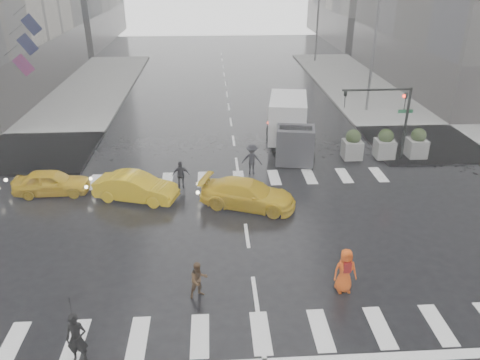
{
  "coord_description": "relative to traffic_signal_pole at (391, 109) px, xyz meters",
  "views": [
    {
      "loc": [
        -1.41,
        -17.68,
        11.15
      ],
      "look_at": [
        -0.19,
        2.0,
        1.79
      ],
      "focal_mm": 35.0,
      "sensor_mm": 36.0,
      "label": 1
    }
  ],
  "objects": [
    {
      "name": "street_lamp_far",
      "position": [
        1.86,
        29.99,
        1.73
      ],
      "size": [
        2.15,
        0.22,
        9.0
      ],
      "color": "#59595B",
      "rests_on": "ground"
    },
    {
      "name": "pedestrian_brown",
      "position": [
        -11.06,
        -12.01,
        -2.5
      ],
      "size": [
        0.86,
        0.79,
        1.44
      ],
      "primitive_type": "imported",
      "rotation": [
        0.0,
        0.0,
        0.42
      ],
      "color": "#452D18",
      "rests_on": "ground"
    },
    {
      "name": "road_markings",
      "position": [
        -9.01,
        -8.01,
        -3.21
      ],
      "size": [
        18.0,
        48.0,
        0.01
      ],
      "primitive_type": null,
      "color": "silver",
      "rests_on": "ground"
    },
    {
      "name": "flag_cluster",
      "position": [
        -24.09,
        10.49,
        2.42
      ],
      "size": [
        2.87,
        3.06,
        4.69
      ],
      "color": "#59595B",
      "rests_on": "ground"
    },
    {
      "name": "planter_east",
      "position": [
        1.99,
        0.19,
        -2.23
      ],
      "size": [
        1.1,
        1.1,
        1.8
      ],
      "color": "slate",
      "rests_on": "ground"
    },
    {
      "name": "pedestrian_orange",
      "position": [
        -5.73,
        -12.01,
        -2.33
      ],
      "size": [
        0.88,
        0.6,
        1.76
      ],
      "rotation": [
        0.0,
        0.0,
        0.04
      ],
      "color": "#DE4D0F",
      "rests_on": "ground"
    },
    {
      "name": "street_lamp_near",
      "position": [
        1.86,
        9.99,
        1.73
      ],
      "size": [
        2.15,
        0.22,
        9.0
      ],
      "color": "#59595B",
      "rests_on": "ground"
    },
    {
      "name": "box_truck",
      "position": [
        -5.57,
        2.04,
        -1.49
      ],
      "size": [
        2.28,
        6.07,
        3.23
      ],
      "rotation": [
        0.0,
        0.0,
        -0.17
      ],
      "color": "#BABABC",
      "rests_on": "ground"
    },
    {
      "name": "pedestrian_far_a",
      "position": [
        -12.15,
        -3.01,
        -2.45
      ],
      "size": [
        0.94,
        0.61,
        1.54
      ],
      "primitive_type": "imported",
      "rotation": [
        0.0,
        0.0,
        3.21
      ],
      "color": "black",
      "rests_on": "ground"
    },
    {
      "name": "pedestrian_black",
      "position": [
        -14.64,
        -14.81,
        -1.63
      ],
      "size": [
        1.0,
        1.02,
        2.43
      ],
      "rotation": [
        0.0,
        0.0,
        -0.04
      ],
      "color": "black",
      "rests_on": "ground"
    },
    {
      "name": "ground",
      "position": [
        -9.01,
        -8.01,
        -3.22
      ],
      "size": [
        120.0,
        120.0,
        0.0
      ],
      "primitive_type": "plane",
      "color": "black",
      "rests_on": "ground"
    },
    {
      "name": "taxi_front",
      "position": [
        -18.82,
        -3.28,
        -2.57
      ],
      "size": [
        3.84,
        1.61,
        1.3
      ],
      "primitive_type": "imported",
      "rotation": [
        0.0,
        0.0,
        1.59
      ],
      "color": "#DEAE0B",
      "rests_on": "ground"
    },
    {
      "name": "planter_mid",
      "position": [
        -0.01,
        0.19,
        -2.23
      ],
      "size": [
        1.1,
        1.1,
        1.8
      ],
      "color": "slate",
      "rests_on": "ground"
    },
    {
      "name": "sidewalk_ne",
      "position": [
        10.49,
        9.49,
        -3.14
      ],
      "size": [
        35.0,
        35.0,
        0.15
      ],
      "primitive_type": "cube",
      "color": "slate",
      "rests_on": "ground"
    },
    {
      "name": "taxi_rear",
      "position": [
        -8.76,
        -5.31,
        -2.53
      ],
      "size": [
        4.57,
        3.21,
        1.37
      ],
      "primitive_type": "imported",
      "rotation": [
        0.0,
        0.0,
        1.23
      ],
      "color": "#DEAE0B",
      "rests_on": "ground"
    },
    {
      "name": "planter_west",
      "position": [
        -2.01,
        0.19,
        -2.23
      ],
      "size": [
        1.1,
        1.1,
        1.8
      ],
      "color": "slate",
      "rests_on": "ground"
    },
    {
      "name": "taxi_mid",
      "position": [
        -14.36,
        -4.22,
        -2.52
      ],
      "size": [
        4.45,
        2.63,
        1.39
      ],
      "primitive_type": "imported",
      "rotation": [
        0.0,
        0.0,
        1.27
      ],
      "color": "#DEAE0B",
      "rests_on": "ground"
    },
    {
      "name": "traffic_signal_pole",
      "position": [
        0.0,
        0.0,
        0.0
      ],
      "size": [
        4.45,
        0.42,
        4.5
      ],
      "color": "black",
      "rests_on": "ground"
    },
    {
      "name": "pedestrian_far_b",
      "position": [
        -8.23,
        -1.39,
        -2.32
      ],
      "size": [
        1.27,
        0.89,
        1.79
      ],
      "primitive_type": "imported",
      "rotation": [
        0.0,
        0.0,
        2.9
      ],
      "color": "black",
      "rests_on": "ground"
    }
  ]
}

